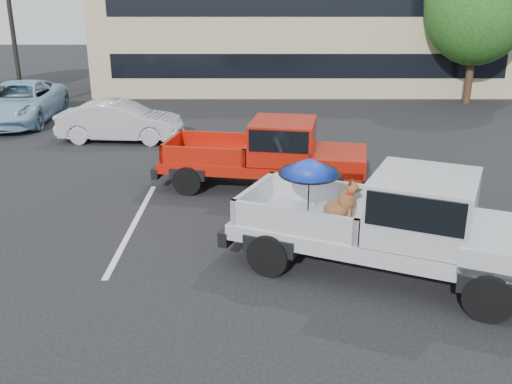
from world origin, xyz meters
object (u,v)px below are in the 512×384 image
at_px(red_pickup, 277,152).
at_px(blue_suv, 19,102).
at_px(tree_right, 478,4).
at_px(silver_sedan, 120,121).
at_px(silver_pickup, 407,220).

bearing_deg(red_pickup, blue_suv, 150.62).
distance_m(tree_right, blue_suv, 19.07).
bearing_deg(silver_sedan, blue_suv, 61.10).
distance_m(silver_pickup, blue_suv, 16.97).
height_order(silver_pickup, blue_suv, silver_pickup).
xyz_separation_m(tree_right, silver_sedan, (-13.88, -6.76, -3.54)).
xyz_separation_m(silver_pickup, red_pickup, (-2.07, 4.74, -0.10)).
distance_m(tree_right, red_pickup, 14.92).
bearing_deg(tree_right, silver_sedan, -154.04).
bearing_deg(blue_suv, red_pickup, -41.48).
distance_m(silver_sedan, blue_suv, 5.31).
relative_size(red_pickup, blue_suv, 1.02).
bearing_deg(silver_pickup, blue_suv, 156.98).
height_order(silver_pickup, red_pickup, silver_pickup).
bearing_deg(silver_sedan, tree_right, -60.15).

